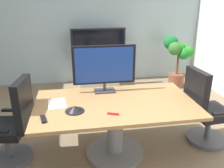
{
  "coord_description": "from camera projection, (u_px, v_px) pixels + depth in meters",
  "views": [
    {
      "loc": [
        -0.34,
        -2.46,
        1.99
      ],
      "look_at": [
        0.14,
        0.41,
        0.89
      ],
      "focal_mm": 38.19,
      "sensor_mm": 36.0,
      "label": 1
    }
  ],
  "objects": [
    {
      "name": "remote_control",
      "position": [
        43.0,
        119.0,
        2.53
      ],
      "size": [
        0.09,
        0.18,
        0.02
      ],
      "primitive_type": "cube",
      "rotation": [
        0.0,
        0.0,
        0.22
      ],
      "color": "black",
      "rests_on": "conference_table"
    },
    {
      "name": "paper_notepad",
      "position": [
        57.0,
        104.0,
        2.89
      ],
      "size": [
        0.24,
        0.32,
        0.01
      ],
      "primitive_type": "cube",
      "rotation": [
        0.0,
        0.0,
        0.11
      ],
      "color": "white",
      "rests_on": "conference_table"
    },
    {
      "name": "wall_display_unit",
      "position": [
        99.0,
        67.0,
        5.45
      ],
      "size": [
        1.2,
        0.36,
        1.31
      ],
      "color": "#B7BABC",
      "rests_on": "ground"
    },
    {
      "name": "office_chair_left",
      "position": [
        13.0,
        129.0,
        2.9
      ],
      "size": [
        0.62,
        0.6,
        1.09
      ],
      "rotation": [
        0.0,
        0.0,
        -1.71
      ],
      "color": "#4C4C51",
      "rests_on": "ground"
    },
    {
      "name": "conference_table",
      "position": [
        115.0,
        116.0,
        3.0
      ],
      "size": [
        1.96,
        1.12,
        0.74
      ],
      "color": "olive",
      "rests_on": "ground"
    },
    {
      "name": "tv_monitor",
      "position": [
        104.0,
        66.0,
        3.15
      ],
      "size": [
        0.84,
        0.18,
        0.64
      ],
      "color": "#333338",
      "rests_on": "conference_table"
    },
    {
      "name": "conference_phone",
      "position": [
        75.0,
        109.0,
        2.7
      ],
      "size": [
        0.22,
        0.22,
        0.07
      ],
      "color": "black",
      "rests_on": "conference_table"
    },
    {
      "name": "office_chair_right",
      "position": [
        204.0,
        113.0,
        3.29
      ],
      "size": [
        0.61,
        0.59,
        1.09
      ],
      "rotation": [
        0.0,
        0.0,
        1.65
      ],
      "color": "#4C4C51",
      "rests_on": "ground"
    },
    {
      "name": "wall_back_glass_partition",
      "position": [
        86.0,
        19.0,
        5.38
      ],
      "size": [
        5.47,
        0.1,
        2.92
      ],
      "primitive_type": "cube",
      "color": "#9EB2B7",
      "rests_on": "ground"
    },
    {
      "name": "ground_plane",
      "position": [
        106.0,
        162.0,
        3.03
      ],
      "size": [
        7.23,
        7.23,
        0.0
      ],
      "primitive_type": "plane",
      "color": "#7A664C"
    },
    {
      "name": "whiteboard_marker",
      "position": [
        113.0,
        114.0,
        2.63
      ],
      "size": [
        0.13,
        0.07,
        0.02
      ],
      "primitive_type": "cube",
      "rotation": [
        0.0,
        0.0,
        -0.38
      ],
      "color": "red",
      "rests_on": "conference_table"
    },
    {
      "name": "potted_plant",
      "position": [
        177.0,
        56.0,
        5.29
      ],
      "size": [
        0.63,
        0.62,
        1.15
      ],
      "color": "brown",
      "rests_on": "ground"
    }
  ]
}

